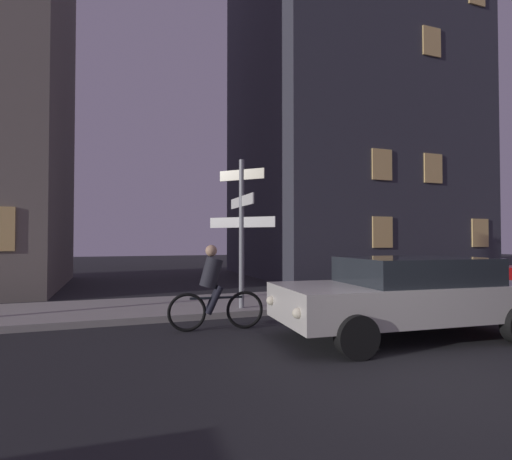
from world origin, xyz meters
TOP-DOWN VIEW (x-y plane):
  - ground_plane at (0.00, 0.00)m, footprint 80.00×80.00m
  - sidewalk_kerb at (0.00, 6.08)m, footprint 40.00×2.91m
  - signpost at (-0.93, 5.04)m, footprint 1.21×1.66m
  - car_far_trailing at (1.17, 1.97)m, footprint 4.71×2.28m
  - cyclist at (-1.92, 3.63)m, footprint 1.82×0.36m
  - building_right_block at (7.28, 13.58)m, footprint 9.97×8.99m

SIDE VIEW (x-z plane):
  - ground_plane at x=0.00m, z-range 0.00..0.00m
  - sidewalk_kerb at x=0.00m, z-range 0.00..0.14m
  - cyclist at x=-1.92m, z-range -0.06..1.55m
  - car_far_trailing at x=1.17m, z-range 0.07..1.46m
  - signpost at x=-0.93m, z-range 0.42..3.85m
  - building_right_block at x=7.28m, z-range 0.00..16.09m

